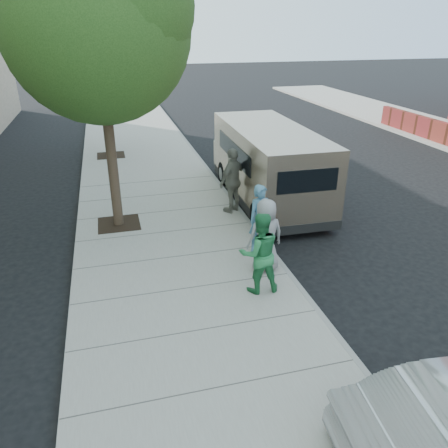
{
  "coord_description": "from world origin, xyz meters",
  "views": [
    {
      "loc": [
        -2.33,
        -9.64,
        5.48
      ],
      "look_at": [
        0.14,
        -0.42,
        1.1
      ],
      "focal_mm": 35.0,
      "sensor_mm": 36.0,
      "label": 1
    }
  ],
  "objects_px": {
    "parking_meter": "(267,216)",
    "person_striped_polo": "(233,180)",
    "tree_far": "(99,40)",
    "person_green_shirt": "(259,253)",
    "person_gray_shirt": "(266,236)",
    "person_officer": "(261,219)",
    "tree_near": "(99,21)",
    "van": "(267,163)"
  },
  "relations": [
    {
      "from": "parking_meter",
      "to": "person_striped_polo",
      "type": "distance_m",
      "value": 2.83
    },
    {
      "from": "tree_far",
      "to": "person_green_shirt",
      "type": "bearing_deg",
      "value": -77.02
    },
    {
      "from": "person_gray_shirt",
      "to": "person_green_shirt",
      "type": "bearing_deg",
      "value": 57.11
    },
    {
      "from": "person_officer",
      "to": "tree_far",
      "type": "bearing_deg",
      "value": 97.67
    },
    {
      "from": "tree_far",
      "to": "person_green_shirt",
      "type": "height_order",
      "value": "tree_far"
    },
    {
      "from": "tree_near",
      "to": "person_gray_shirt",
      "type": "xyz_separation_m",
      "value": [
        3.19,
        -3.55,
        -4.51
      ]
    },
    {
      "from": "person_green_shirt",
      "to": "person_striped_polo",
      "type": "xyz_separation_m",
      "value": [
        0.7,
        4.43,
        0.09
      ]
    },
    {
      "from": "tree_near",
      "to": "parking_meter",
      "type": "bearing_deg",
      "value": -38.27
    },
    {
      "from": "parking_meter",
      "to": "person_striped_polo",
      "type": "height_order",
      "value": "person_striped_polo"
    },
    {
      "from": "tree_near",
      "to": "person_gray_shirt",
      "type": "bearing_deg",
      "value": -48.06
    },
    {
      "from": "van",
      "to": "tree_near",
      "type": "bearing_deg",
      "value": -166.93
    },
    {
      "from": "van",
      "to": "person_striped_polo",
      "type": "relative_size",
      "value": 3.38
    },
    {
      "from": "tree_near",
      "to": "parking_meter",
      "type": "height_order",
      "value": "tree_near"
    },
    {
      "from": "person_gray_shirt",
      "to": "person_striped_polo",
      "type": "bearing_deg",
      "value": -98.78
    },
    {
      "from": "van",
      "to": "person_officer",
      "type": "height_order",
      "value": "van"
    },
    {
      "from": "person_officer",
      "to": "person_striped_polo",
      "type": "height_order",
      "value": "person_striped_polo"
    },
    {
      "from": "parking_meter",
      "to": "person_gray_shirt",
      "type": "xyz_separation_m",
      "value": [
        -0.31,
        -0.79,
        -0.13
      ]
    },
    {
      "from": "person_green_shirt",
      "to": "person_gray_shirt",
      "type": "relative_size",
      "value": 1.03
    },
    {
      "from": "parking_meter",
      "to": "person_gray_shirt",
      "type": "height_order",
      "value": "person_gray_shirt"
    },
    {
      "from": "van",
      "to": "person_officer",
      "type": "bearing_deg",
      "value": -111.23
    },
    {
      "from": "person_officer",
      "to": "person_gray_shirt",
      "type": "bearing_deg",
      "value": -112.46
    },
    {
      "from": "tree_near",
      "to": "person_gray_shirt",
      "type": "relative_size",
      "value": 4.26
    },
    {
      "from": "person_striped_polo",
      "to": "van",
      "type": "bearing_deg",
      "value": 178.62
    },
    {
      "from": "van",
      "to": "person_gray_shirt",
      "type": "relative_size",
      "value": 3.83
    },
    {
      "from": "tree_far",
      "to": "person_officer",
      "type": "bearing_deg",
      "value": -71.79
    },
    {
      "from": "tree_far",
      "to": "van",
      "type": "height_order",
      "value": "tree_far"
    },
    {
      "from": "tree_far",
      "to": "person_gray_shirt",
      "type": "bearing_deg",
      "value": -74.03
    },
    {
      "from": "tree_near",
      "to": "person_green_shirt",
      "type": "height_order",
      "value": "tree_near"
    },
    {
      "from": "tree_near",
      "to": "person_gray_shirt",
      "type": "distance_m",
      "value": 6.57
    },
    {
      "from": "person_gray_shirt",
      "to": "person_striped_polo",
      "type": "height_order",
      "value": "person_striped_polo"
    },
    {
      "from": "tree_near",
      "to": "parking_meter",
      "type": "relative_size",
      "value": 5.37
    },
    {
      "from": "tree_near",
      "to": "person_officer",
      "type": "xyz_separation_m",
      "value": [
        3.38,
        -2.67,
        -4.5
      ]
    },
    {
      "from": "tree_far",
      "to": "person_green_shirt",
      "type": "xyz_separation_m",
      "value": [
        2.76,
        -11.96,
        -3.82
      ]
    },
    {
      "from": "person_officer",
      "to": "person_gray_shirt",
      "type": "relative_size",
      "value": 1.01
    },
    {
      "from": "tree_far",
      "to": "van",
      "type": "distance_m",
      "value": 8.95
    },
    {
      "from": "tree_far",
      "to": "person_gray_shirt",
      "type": "relative_size",
      "value": 3.67
    },
    {
      "from": "person_officer",
      "to": "parking_meter",
      "type": "bearing_deg",
      "value": -47.83
    },
    {
      "from": "person_green_shirt",
      "to": "parking_meter",
      "type": "bearing_deg",
      "value": -112.41
    },
    {
      "from": "person_gray_shirt",
      "to": "person_striped_polo",
      "type": "distance_m",
      "value": 3.63
    },
    {
      "from": "parking_meter",
      "to": "tree_far",
      "type": "bearing_deg",
      "value": 113.2
    },
    {
      "from": "person_green_shirt",
      "to": "tree_near",
      "type": "bearing_deg",
      "value": -55.11
    },
    {
      "from": "tree_near",
      "to": "tree_far",
      "type": "height_order",
      "value": "tree_near"
    }
  ]
}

